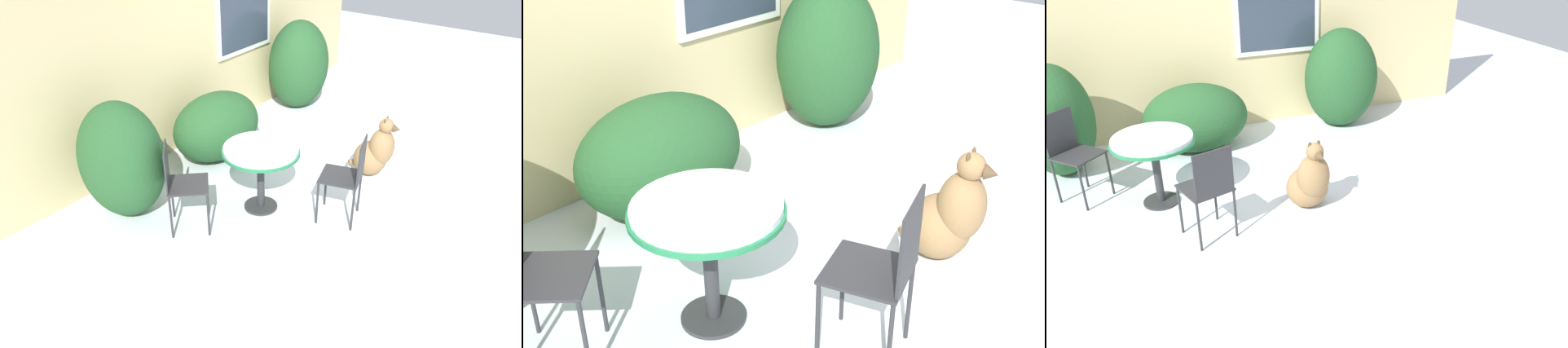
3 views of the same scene
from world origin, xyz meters
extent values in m
plane|color=silver|center=(0.00, 0.00, 0.00)|extent=(16.00, 16.00, 0.00)
cube|color=#D1BC84|center=(0.00, 2.20, 1.31)|extent=(8.00, 0.06, 2.63)
ellipsoid|color=#235128|center=(-0.16, 1.60, 0.42)|extent=(1.29, 0.89, 0.84)
ellipsoid|color=#235128|center=(1.86, 1.69, 0.67)|extent=(1.01, 0.87, 1.34)
cylinder|color=#2D2D30|center=(-0.79, 0.44, 0.01)|extent=(0.37, 0.37, 0.03)
cylinder|color=#2D2D30|center=(-0.79, 0.44, 0.35)|extent=(0.08, 0.08, 0.65)
cylinder|color=#237A47|center=(-0.79, 0.44, 0.69)|extent=(0.82, 0.82, 0.03)
cylinder|color=silver|center=(-0.79, 0.44, 0.72)|extent=(0.79, 0.79, 0.04)
cube|color=#2D2D30|center=(-1.50, 0.81, 0.51)|extent=(0.57, 0.57, 0.02)
cylinder|color=#2D2D30|center=(-1.51, 0.55, 0.25)|extent=(0.02, 0.02, 0.50)
cylinder|color=#2D2D30|center=(-1.24, 0.81, 0.25)|extent=(0.02, 0.02, 0.50)
cylinder|color=#2D2D30|center=(-1.49, 1.08, 0.25)|extent=(0.02, 0.02, 0.50)
cube|color=#2D2D30|center=(-0.45, -0.33, 0.51)|extent=(0.50, 0.50, 0.02)
cube|color=#2D2D30|center=(-0.39, -0.52, 0.73)|extent=(0.36, 0.12, 0.43)
cylinder|color=#2D2D30|center=(-0.32, -0.10, 0.25)|extent=(0.02, 0.02, 0.50)
cylinder|color=#2D2D30|center=(-0.68, -0.21, 0.25)|extent=(0.02, 0.02, 0.50)
cylinder|color=#2D2D30|center=(-0.22, -0.46, 0.25)|extent=(0.02, 0.02, 0.50)
cylinder|color=#2D2D30|center=(-0.57, -0.56, 0.25)|extent=(0.02, 0.02, 0.50)
ellipsoid|color=#937047|center=(0.61, -0.18, 0.21)|extent=(0.49, 0.45, 0.42)
ellipsoid|color=#937047|center=(0.62, -0.30, 0.39)|extent=(0.38, 0.34, 0.46)
sphere|color=#937047|center=(0.63, -0.33, 0.67)|extent=(0.17, 0.17, 0.17)
cone|color=brown|center=(0.64, -0.45, 0.66)|extent=(0.11, 0.09, 0.10)
ellipsoid|color=brown|center=(0.58, -0.32, 0.74)|extent=(0.04, 0.03, 0.08)
ellipsoid|color=brown|center=(0.67, -0.31, 0.74)|extent=(0.04, 0.03, 0.08)
ellipsoid|color=#937047|center=(0.58, 0.00, 0.09)|extent=(0.11, 0.20, 0.08)
camera|label=1|loc=(-4.53, -2.35, 3.20)|focal=35.00mm
camera|label=2|loc=(-2.71, -1.75, 2.40)|focal=45.00mm
camera|label=3|loc=(-1.08, -4.36, 2.75)|focal=35.00mm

